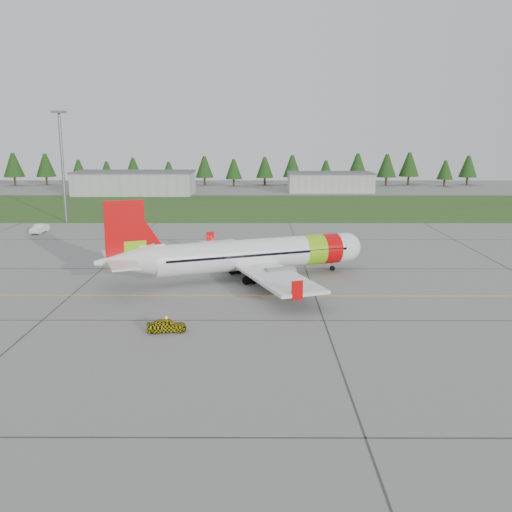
{
  "coord_description": "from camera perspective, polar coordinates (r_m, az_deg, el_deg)",
  "views": [
    {
      "loc": [
        4.16,
        -48.16,
        16.09
      ],
      "look_at": [
        3.93,
        12.57,
        3.18
      ],
      "focal_mm": 40.0,
      "sensor_mm": 36.0,
      "label": 1
    }
  ],
  "objects": [
    {
      "name": "ground",
      "position": [
        50.95,
        -4.51,
        -6.45
      ],
      "size": [
        320.0,
        320.0,
        0.0
      ],
      "primitive_type": "plane",
      "color": "gray",
      "rests_on": "ground"
    },
    {
      "name": "hangar_east",
      "position": [
        168.01,
        7.4,
        7.3
      ],
      "size": [
        24.0,
        12.0,
        5.2
      ],
      "primitive_type": "cube",
      "color": "#A8A8A3",
      "rests_on": "ground"
    },
    {
      "name": "treeline",
      "position": [
        186.54,
        -1.07,
        8.59
      ],
      "size": [
        160.0,
        8.0,
        10.0
      ],
      "primitive_type": null,
      "color": "#1C3F14",
      "rests_on": "ground"
    },
    {
      "name": "service_van",
      "position": [
        102.06,
        -20.91,
        3.42
      ],
      "size": [
        1.7,
        1.62,
        4.52
      ],
      "primitive_type": "imported",
      "rotation": [
        0.0,
        0.0,
        -0.09
      ],
      "color": "white",
      "rests_on": "ground"
    },
    {
      "name": "taxi_guideline",
      "position": [
        58.57,
        -3.87,
        -3.96
      ],
      "size": [
        120.0,
        0.25,
        0.02
      ],
      "primitive_type": "cube",
      "color": "gold",
      "rests_on": "ground"
    },
    {
      "name": "floodlight_mast",
      "position": [
        112.32,
        -18.76,
        8.26
      ],
      "size": [
        0.5,
        0.5,
        20.0
      ],
      "primitive_type": "cylinder",
      "color": "slate",
      "rests_on": "ground"
    },
    {
      "name": "follow_me_car",
      "position": [
        48.1,
        -8.97,
        -5.63
      ],
      "size": [
        1.28,
        1.46,
        3.29
      ],
      "primitive_type": "imported",
      "rotation": [
        0.0,
        0.0,
        1.7
      ],
      "color": "#D5C80B",
      "rests_on": "ground"
    },
    {
      "name": "aircraft",
      "position": [
        64.86,
        -0.62,
        0.12
      ],
      "size": [
        30.1,
        28.61,
        9.51
      ],
      "rotation": [
        0.0,
        0.0,
        0.36
      ],
      "color": "white",
      "rests_on": "ground"
    },
    {
      "name": "hangar_west",
      "position": [
        162.34,
        -12.02,
        7.12
      ],
      "size": [
        32.0,
        14.0,
        6.0
      ],
      "primitive_type": "cube",
      "color": "#A8A8A3",
      "rests_on": "ground"
    },
    {
      "name": "grass_strip",
      "position": [
        131.22,
        -1.6,
        4.96
      ],
      "size": [
        320.0,
        50.0,
        0.03
      ],
      "primitive_type": "cube",
      "color": "#30561E",
      "rests_on": "ground"
    }
  ]
}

